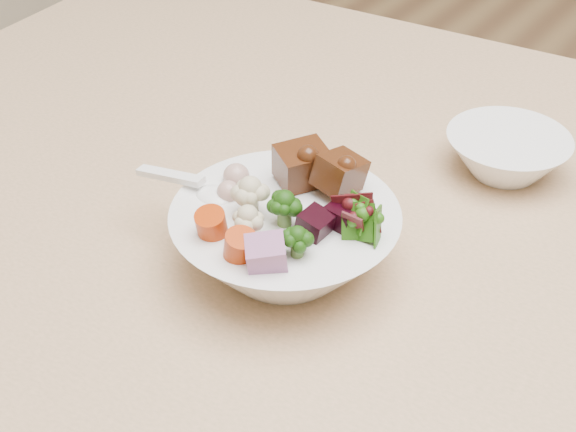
# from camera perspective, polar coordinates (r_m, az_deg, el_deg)

# --- Properties ---
(dining_table) EXTENTS (1.83, 1.14, 0.82)m
(dining_table) POSITION_cam_1_polar(r_m,az_deg,el_deg) (0.79, 19.16, -10.97)
(dining_table) COLOR #DAA980
(dining_table) RESTS_ON ground
(food_bowl) EXTENTS (0.21, 0.21, 0.11)m
(food_bowl) POSITION_cam_1_polar(r_m,az_deg,el_deg) (0.72, -0.04, -1.37)
(food_bowl) COLOR white
(food_bowl) RESTS_ON dining_table
(soup_spoon) EXTENTS (0.11, 0.03, 0.02)m
(soup_spoon) POSITION_cam_1_polar(r_m,az_deg,el_deg) (0.73, -6.07, 1.78)
(soup_spoon) COLOR white
(soup_spoon) RESTS_ON food_bowl
(side_bowl) EXTENTS (0.13, 0.13, 0.04)m
(side_bowl) POSITION_cam_1_polar(r_m,az_deg,el_deg) (0.88, 15.27, 4.26)
(side_bowl) COLOR white
(side_bowl) RESTS_ON dining_table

